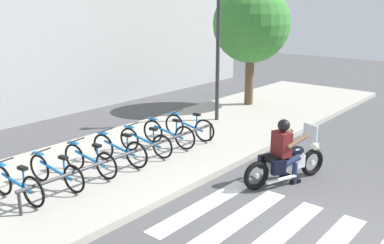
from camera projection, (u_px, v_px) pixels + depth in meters
ground_plane at (335, 240)px, 6.81m from camera, size 48.00×48.00×0.00m
sidewalk at (124, 161)px, 10.03m from camera, size 24.00×4.40×0.15m
crosswalk_stripe_3 at (278, 235)px, 6.97m from camera, size 2.80×0.40×0.01m
crosswalk_stripe_4 at (238, 219)px, 7.46m from camera, size 2.80×0.40×0.01m
crosswalk_stripe_5 at (204, 206)px, 7.96m from camera, size 2.80×0.40×0.01m
motorcycle at (286, 162)px, 8.92m from camera, size 2.09×0.98×1.21m
rider at (284, 147)px, 8.79m from camera, size 0.74×0.68×1.43m
bicycle_0 at (17, 184)px, 7.74m from camera, size 0.48×1.56×0.74m
bicycle_1 at (56, 172)px, 8.35m from camera, size 0.48×1.62×0.71m
bicycle_2 at (90, 160)px, 8.96m from camera, size 0.48×1.57×0.74m
bicycle_3 at (119, 150)px, 9.56m from camera, size 0.48×1.65×0.77m
bicycle_4 at (145, 142)px, 10.18m from camera, size 0.48×1.63×0.73m
bicycle_5 at (168, 133)px, 10.78m from camera, size 0.48×1.65×0.76m
bicycle_6 at (189, 127)px, 11.39m from camera, size 0.48×1.59×0.75m
bike_rack at (136, 152)px, 9.20m from camera, size 5.56×0.07×0.49m
street_lamp at (218, 44)px, 12.75m from camera, size 0.28×0.28×4.20m
tree_near_rack at (251, 24)px, 14.70m from camera, size 2.75×2.75×4.45m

